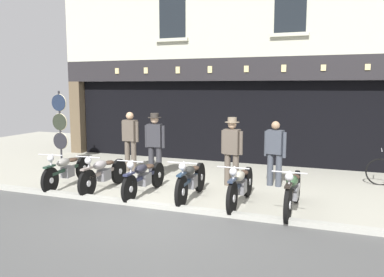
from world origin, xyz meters
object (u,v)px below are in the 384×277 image
(motorcycle_center_left, at_px, (144,177))
(salesman_left, at_px, (130,139))
(shopkeeper_center, at_px, (155,142))
(tyre_sign_pole, at_px, (60,123))
(motorcycle_center, at_px, (191,180))
(advert_board_near, at_px, (295,106))
(motorcycle_center_right, at_px, (240,185))
(salesman_right, at_px, (232,148))
(assistant_far_right, at_px, (275,151))
(motorcycle_far_left, at_px, (67,170))
(motorcycle_left, at_px, (103,173))
(motorcycle_right, at_px, (293,190))

(motorcycle_center_left, height_order, salesman_left, salesman_left)
(shopkeeper_center, xyz_separation_m, tyre_sign_pole, (-3.69, 0.72, 0.33))
(motorcycle_center, distance_m, shopkeeper_center, 2.37)
(motorcycle_center, xyz_separation_m, tyre_sign_pole, (-5.34, 2.33, 0.86))
(advert_board_near, bearing_deg, tyre_sign_pole, -162.74)
(motorcycle_center, distance_m, salesman_left, 3.36)
(motorcycle_center_right, xyz_separation_m, salesman_right, (-0.60, 1.50, 0.51))
(assistant_far_right, bearing_deg, motorcycle_center, 63.43)
(motorcycle_far_left, xyz_separation_m, salesman_right, (3.75, 1.49, 0.53))
(motorcycle_left, distance_m, advert_board_near, 6.09)
(salesman_left, bearing_deg, motorcycle_far_left, 78.80)
(motorcycle_left, distance_m, tyre_sign_pole, 4.03)
(assistant_far_right, xyz_separation_m, advert_board_near, (0.14, 2.67, 0.97))
(salesman_left, bearing_deg, salesman_right, 175.85)
(motorcycle_center_right, xyz_separation_m, assistant_far_right, (0.39, 1.86, 0.45))
(salesman_right, bearing_deg, motorcycle_center, 79.46)
(motorcycle_left, height_order, shopkeeper_center, shopkeeper_center)
(shopkeeper_center, bearing_deg, motorcycle_far_left, 39.59)
(salesman_left, distance_m, salesman_right, 3.18)
(motorcycle_far_left, relative_size, tyre_sign_pole, 0.89)
(salesman_left, xyz_separation_m, shopkeeper_center, (0.98, -0.41, 0.01))
(motorcycle_center, height_order, motorcycle_center_right, motorcycle_center)
(salesman_left, height_order, salesman_right, salesman_left)
(salesman_right, bearing_deg, motorcycle_center_left, 51.26)
(motorcycle_far_left, relative_size, advert_board_near, 2.04)
(motorcycle_left, height_order, motorcycle_right, motorcycle_right)
(salesman_left, bearing_deg, assistant_far_right, -176.94)
(motorcycle_right, height_order, salesman_right, salesman_right)
(motorcycle_far_left, height_order, motorcycle_right, motorcycle_right)
(motorcycle_far_left, xyz_separation_m, salesman_left, (0.62, 2.03, 0.54))
(motorcycle_right, height_order, advert_board_near, advert_board_near)
(motorcycle_far_left, height_order, advert_board_near, advert_board_near)
(motorcycle_left, bearing_deg, motorcycle_center_left, 178.38)
(motorcycle_center, distance_m, advert_board_near, 4.98)
(salesman_left, relative_size, salesman_right, 1.01)
(motorcycle_left, height_order, motorcycle_center_right, motorcycle_center_right)
(tyre_sign_pole, bearing_deg, assistant_far_right, -4.22)
(motorcycle_center_right, xyz_separation_m, advert_board_near, (0.53, 4.53, 1.42))
(motorcycle_far_left, relative_size, motorcycle_center_left, 1.01)
(motorcycle_center_left, height_order, assistant_far_right, assistant_far_right)
(motorcycle_center_right, height_order, tyre_sign_pole, tyre_sign_pole)
(motorcycle_center_left, xyz_separation_m, motorcycle_center_right, (2.22, 0.01, 0.02))
(motorcycle_right, xyz_separation_m, assistant_far_right, (-0.67, 1.92, 0.45))
(salesman_left, height_order, tyre_sign_pole, tyre_sign_pole)
(motorcycle_center, relative_size, salesman_left, 1.18)
(assistant_far_right, bearing_deg, motorcycle_center_left, 48.22)
(motorcycle_left, relative_size, advert_board_near, 1.97)
(motorcycle_center_left, distance_m, motorcycle_center, 1.12)
(motorcycle_center, bearing_deg, shopkeeper_center, -48.14)
(motorcycle_center, distance_m, salesman_right, 1.63)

